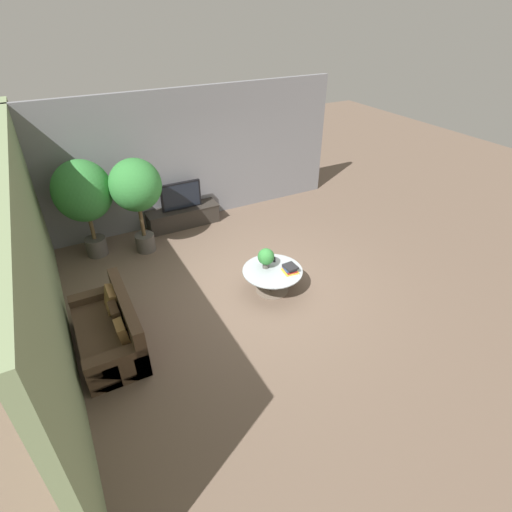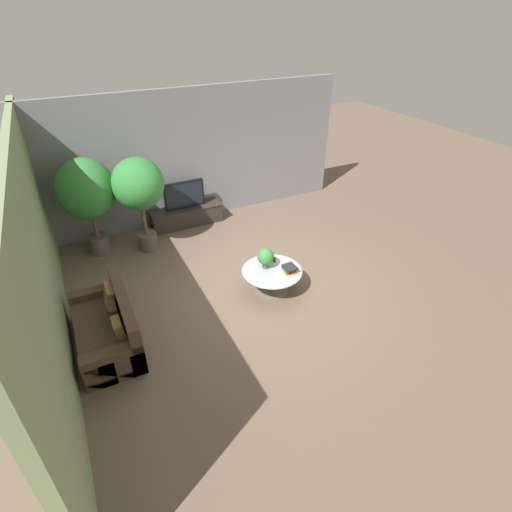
{
  "view_description": "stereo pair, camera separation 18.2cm",
  "coord_description": "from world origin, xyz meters",
  "px_view_note": "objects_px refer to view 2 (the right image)",
  "views": [
    {
      "loc": [
        -2.78,
        -5.25,
        4.54
      ],
      "look_at": [
        0.11,
        0.18,
        0.55
      ],
      "focal_mm": 28.0,
      "sensor_mm": 36.0,
      "label": 1
    },
    {
      "loc": [
        -2.62,
        -5.33,
        4.54
      ],
      "look_at": [
        0.11,
        0.18,
        0.55
      ],
      "focal_mm": 28.0,
      "sensor_mm": 36.0,
      "label": 2
    }
  ],
  "objects_px": {
    "potted_palm_corner": "(139,187)",
    "potted_plant_tabletop": "(266,257)",
    "coffee_table": "(272,276)",
    "couch_by_wall": "(109,328)",
    "potted_palm_tall": "(86,191)",
    "media_console": "(186,215)",
    "television": "(184,195)"
  },
  "relations": [
    {
      "from": "potted_palm_corner",
      "to": "potted_plant_tabletop",
      "type": "bearing_deg",
      "value": -55.67
    },
    {
      "from": "potted_palm_corner",
      "to": "coffee_table",
      "type": "bearing_deg",
      "value": -56.12
    },
    {
      "from": "couch_by_wall",
      "to": "potted_palm_corner",
      "type": "xyz_separation_m",
      "value": [
        1.2,
        2.53,
        1.13
      ]
    },
    {
      "from": "coffee_table",
      "to": "potted_plant_tabletop",
      "type": "relative_size",
      "value": 2.83
    },
    {
      "from": "couch_by_wall",
      "to": "potted_palm_tall",
      "type": "height_order",
      "value": "potted_palm_tall"
    },
    {
      "from": "media_console",
      "to": "potted_plant_tabletop",
      "type": "bearing_deg",
      "value": -80.25
    },
    {
      "from": "coffee_table",
      "to": "couch_by_wall",
      "type": "xyz_separation_m",
      "value": [
        -2.86,
        -0.05,
        -0.03
      ]
    },
    {
      "from": "coffee_table",
      "to": "couch_by_wall",
      "type": "height_order",
      "value": "couch_by_wall"
    },
    {
      "from": "couch_by_wall",
      "to": "potted_palm_corner",
      "type": "height_order",
      "value": "potted_palm_corner"
    },
    {
      "from": "potted_palm_tall",
      "to": "potted_palm_corner",
      "type": "distance_m",
      "value": 1.0
    },
    {
      "from": "television",
      "to": "potted_palm_tall",
      "type": "xyz_separation_m",
      "value": [
        -2.03,
        -0.36,
        0.63
      ]
    },
    {
      "from": "potted_palm_tall",
      "to": "potted_plant_tabletop",
      "type": "height_order",
      "value": "potted_palm_tall"
    },
    {
      "from": "couch_by_wall",
      "to": "potted_palm_tall",
      "type": "distance_m",
      "value": 3.07
    },
    {
      "from": "couch_by_wall",
      "to": "potted_palm_corner",
      "type": "relative_size",
      "value": 0.86
    },
    {
      "from": "potted_palm_tall",
      "to": "potted_palm_corner",
      "type": "relative_size",
      "value": 1.01
    },
    {
      "from": "media_console",
      "to": "television",
      "type": "relative_size",
      "value": 1.81
    },
    {
      "from": "television",
      "to": "couch_by_wall",
      "type": "height_order",
      "value": "television"
    },
    {
      "from": "potted_palm_tall",
      "to": "coffee_table",
      "type": "bearing_deg",
      "value": -47.06
    },
    {
      "from": "couch_by_wall",
      "to": "potted_palm_corner",
      "type": "distance_m",
      "value": 3.02
    },
    {
      "from": "coffee_table",
      "to": "couch_by_wall",
      "type": "bearing_deg",
      "value": -179.05
    },
    {
      "from": "coffee_table",
      "to": "potted_palm_corner",
      "type": "relative_size",
      "value": 0.54
    },
    {
      "from": "potted_palm_corner",
      "to": "television",
      "type": "bearing_deg",
      "value": 32.29
    },
    {
      "from": "television",
      "to": "potted_plant_tabletop",
      "type": "xyz_separation_m",
      "value": [
        0.52,
        -3.04,
        -0.08
      ]
    },
    {
      "from": "media_console",
      "to": "potted_palm_corner",
      "type": "height_order",
      "value": "potted_palm_corner"
    },
    {
      "from": "potted_palm_corner",
      "to": "media_console",
      "type": "bearing_deg",
      "value": 32.35
    },
    {
      "from": "couch_by_wall",
      "to": "potted_palm_tall",
      "type": "relative_size",
      "value": 0.85
    },
    {
      "from": "potted_plant_tabletop",
      "to": "couch_by_wall",
      "type": "bearing_deg",
      "value": -176.31
    },
    {
      "from": "potted_palm_tall",
      "to": "potted_plant_tabletop",
      "type": "relative_size",
      "value": 5.33
    },
    {
      "from": "television",
      "to": "potted_palm_corner",
      "type": "bearing_deg",
      "value": -147.71
    },
    {
      "from": "couch_by_wall",
      "to": "potted_plant_tabletop",
      "type": "bearing_deg",
      "value": 93.69
    },
    {
      "from": "media_console",
      "to": "coffee_table",
      "type": "relative_size",
      "value": 1.55
    },
    {
      "from": "coffee_table",
      "to": "potted_palm_tall",
      "type": "distance_m",
      "value": 3.98
    }
  ]
}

